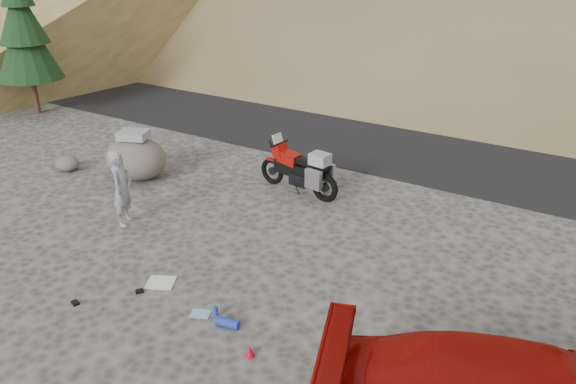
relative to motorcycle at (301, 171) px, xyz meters
name	(u,v)px	position (x,y,z in m)	size (l,w,h in m)	color
ground	(191,250)	(-0.48, -3.54, -0.59)	(140.00, 140.00, 0.00)	#3F3D3A
road	(374,130)	(-0.48, 5.46, -0.59)	(120.00, 7.00, 0.05)	black
conifer_verge	(23,30)	(-11.48, 0.96, 2.30)	(2.20, 2.20, 5.04)	#332312
motorcycle	(301,171)	(0.00, 0.00, 0.00)	(2.34, 0.84, 1.39)	black
man	(127,223)	(-2.47, -3.38, -0.59)	(0.61, 0.40, 1.69)	#97969B
boulder	(136,158)	(-4.11, -1.42, -0.04)	(1.89, 1.70, 1.26)	#56514A
small_rock	(67,163)	(-6.09, -2.04, -0.40)	(0.69, 0.63, 0.39)	#56514A
gear_white_cloth	(161,283)	(-0.18, -4.73, -0.59)	(0.49, 0.44, 0.02)	white
gear_blue_mat	(228,323)	(1.63, -5.09, -0.52)	(0.16, 0.16, 0.39)	#1C34A8
gear_bottle	(216,312)	(1.32, -5.00, -0.49)	(0.08, 0.08, 0.22)	#1C34A8
gear_funnel	(249,351)	(2.33, -5.47, -0.50)	(0.15, 0.15, 0.20)	red
gear_glove_a	(75,303)	(-0.98, -5.97, -0.57)	(0.15, 0.11, 0.04)	black
gear_glove_b	(139,291)	(-0.29, -5.14, -0.57)	(0.14, 0.10, 0.05)	black
gear_blue_cloth	(200,314)	(1.03, -5.06, -0.59)	(0.33, 0.24, 0.01)	#85ABCE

